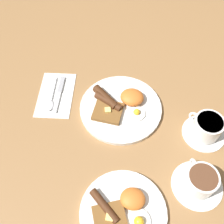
{
  "coord_description": "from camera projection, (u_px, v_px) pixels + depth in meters",
  "views": [
    {
      "loc": [
        -0.05,
        0.52,
        0.76
      ],
      "look_at": [
        0.03,
        0.03,
        0.03
      ],
      "focal_mm": 42.0,
      "sensor_mm": 36.0,
      "label": 1
    }
  ],
  "objects": [
    {
      "name": "teacup_near",
      "position": [
        206.0,
        128.0,
        0.84
      ],
      "size": [
        0.14,
        0.14,
        0.08
      ],
      "color": "white",
      "rests_on": "ground_plane"
    },
    {
      "name": "ground_plane",
      "position": [
        121.0,
        109.0,
        0.92
      ],
      "size": [
        3.0,
        3.0,
        0.0
      ],
      "primitive_type": "plane",
      "color": "olive"
    },
    {
      "name": "breakfast_plate_near",
      "position": [
        120.0,
        106.0,
        0.91
      ],
      "size": [
        0.29,
        0.29,
        0.05
      ],
      "color": "white",
      "rests_on": "ground_plane"
    },
    {
      "name": "spoon",
      "position": [
        50.0,
        102.0,
        0.93
      ],
      "size": [
        0.03,
        0.16,
        0.01
      ],
      "rotation": [
        0.0,
        0.0,
        1.67
      ],
      "color": "silver",
      "rests_on": "napkin"
    },
    {
      "name": "knife",
      "position": [
        59.0,
        92.0,
        0.96
      ],
      "size": [
        0.03,
        0.17,
        0.01
      ],
      "rotation": [
        0.0,
        0.0,
        1.63
      ],
      "color": "silver",
      "rests_on": "napkin"
    },
    {
      "name": "teacup_far",
      "position": [
        199.0,
        182.0,
        0.75
      ],
      "size": [
        0.15,
        0.15,
        0.07
      ],
      "color": "white",
      "rests_on": "ground_plane"
    },
    {
      "name": "breakfast_plate_far",
      "position": [
        123.0,
        212.0,
        0.72
      ],
      "size": [
        0.24,
        0.24,
        0.05
      ],
      "color": "white",
      "rests_on": "ground_plane"
    },
    {
      "name": "napkin",
      "position": [
        56.0,
        94.0,
        0.96
      ],
      "size": [
        0.14,
        0.22,
        0.01
      ],
      "primitive_type": "cube",
      "rotation": [
        0.0,
        0.0,
        0.1
      ],
      "color": "white",
      "rests_on": "ground_plane"
    }
  ]
}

